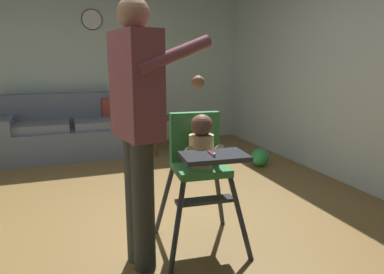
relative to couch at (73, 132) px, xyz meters
The scene contains 10 objects.
ground 2.55m from the couch, 80.71° to the right, with size 6.31×7.55×0.10m, color olive.
wall_far 1.22m from the couch, 51.94° to the left, with size 5.51×0.06×2.72m, color silver.
wall_right 3.69m from the couch, 38.06° to the right, with size 0.06×6.55×2.72m, color silver.
couch is the anchor object (origin of this frame).
high_chair 3.11m from the couch, 75.28° to the right, with size 0.65×0.76×0.98m.
adult_standing 3.16m from the couch, 83.70° to the right, with size 0.58×0.50×1.68m.
toy_ball_second 2.63m from the couch, 32.37° to the right, with size 0.23×0.23×0.23m, color green.
side_table 1.30m from the couch, 15.35° to the right, with size 0.40×0.40×0.52m.
sippy_cup 1.30m from the couch, 15.70° to the right, with size 0.07×0.07×0.10m, color gold.
wall_clock 1.70m from the couch, 50.73° to the left, with size 0.30×0.04×0.30m.
Camera 1 is at (-0.48, -2.70, 1.32)m, focal length 32.99 mm.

